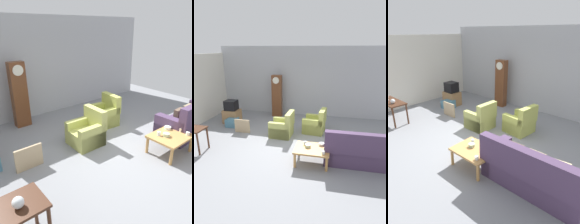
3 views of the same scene
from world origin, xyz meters
TOP-DOWN VIEW (x-y plane):
  - ground_plane at (0.00, 0.00)m, footprint 10.40×10.40m
  - garage_door_wall at (0.00, 3.60)m, footprint 8.40×0.16m
  - couch_floral at (2.24, -0.47)m, footprint 2.11×0.91m
  - armchair_olive_near at (-0.41, 0.89)m, footprint 0.80×0.78m
  - armchair_olive_far at (0.72, 1.50)m, footprint 0.86×0.84m
  - coffee_table_wood at (0.86, -0.71)m, footprint 0.96×0.76m
  - grandfather_clock at (-1.25, 3.04)m, footprint 0.44×0.30m
  - tv_stand_cabinet at (-2.89, 1.72)m, footprint 0.68×0.52m
  - tv_crt at (-2.89, 1.72)m, footprint 0.48×0.44m
  - framed_picture_leaning at (-2.00, 0.83)m, footprint 0.60×0.05m
  - storage_box_blue at (-2.70, 1.35)m, footprint 0.41×0.48m
  - cup_white_porcelain at (1.18, -0.96)m, footprint 0.09×0.09m
  - cup_blue_rimmed at (0.64, -0.53)m, footprint 0.08×0.08m
  - cup_cream_tall at (1.22, -0.76)m, footprint 0.08×0.08m
  - bowl_white_stacked at (1.10, -0.47)m, footprint 0.16×0.16m
  - bowl_shallow_green at (0.74, -0.67)m, footprint 0.16×0.16m

SIDE VIEW (x-z plane):
  - ground_plane at x=0.00m, z-range 0.00..0.00m
  - storage_box_blue at x=-2.70m, z-range 0.00..0.33m
  - framed_picture_leaning at x=-2.00m, z-range 0.00..0.52m
  - tv_stand_cabinet at x=-2.89m, z-range 0.00..0.58m
  - armchair_olive_near at x=-0.41m, z-range -0.15..0.77m
  - armchair_olive_far at x=0.72m, z-range -0.15..0.77m
  - couch_floral at x=2.24m, z-range -0.16..0.88m
  - coffee_table_wood at x=0.86m, z-range 0.16..0.62m
  - bowl_white_stacked at x=1.10m, z-range 0.46..0.52m
  - bowl_shallow_green at x=0.74m, z-range 0.46..0.53m
  - cup_white_porcelain at x=1.18m, z-range 0.46..0.54m
  - cup_cream_tall at x=1.22m, z-range 0.46..0.55m
  - cup_blue_rimmed at x=0.64m, z-range 0.46..0.55m
  - tv_crt at x=-2.89m, z-range 0.58..1.00m
  - grandfather_clock at x=-1.25m, z-range 0.01..1.94m
  - garage_door_wall at x=0.00m, z-range 0.00..3.20m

